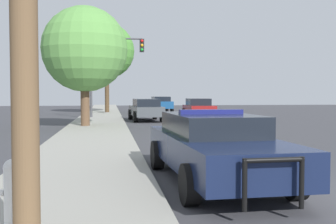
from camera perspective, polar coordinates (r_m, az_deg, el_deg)
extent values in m
cube|color=#99968C|center=(6.58, -13.65, -12.35)|extent=(3.00, 110.00, 0.13)
cube|color=#141E3D|center=(8.38, 6.33, -5.19)|extent=(2.05, 5.26, 0.59)
cube|color=black|center=(8.57, 5.84, -1.63)|extent=(1.68, 2.76, 0.41)
cylinder|color=black|center=(7.28, 16.85, -8.82)|extent=(0.27, 0.67, 0.66)
cylinder|color=black|center=(6.67, 2.96, -9.76)|extent=(0.27, 0.67, 0.66)
cylinder|color=black|center=(10.20, 8.49, -5.49)|extent=(0.27, 0.67, 0.66)
cylinder|color=black|center=(9.77, -1.46, -5.82)|extent=(0.27, 0.67, 0.66)
cylinder|color=black|center=(6.07, 17.65, -9.11)|extent=(0.07, 0.07, 0.71)
cylinder|color=black|center=(5.73, 10.34, -9.71)|extent=(0.07, 0.07, 0.71)
cylinder|color=black|center=(5.83, 14.14, -6.33)|extent=(0.86, 0.11, 0.07)
cube|color=navy|center=(8.56, 5.85, 0.04)|extent=(1.31, 0.26, 0.09)
cube|color=navy|center=(8.68, 12.12, -4.76)|extent=(0.18, 3.73, 0.17)
cylinder|color=white|center=(5.55, -20.28, -10.89)|extent=(0.21, 0.21, 0.69)
sphere|color=white|center=(5.48, -20.34, -7.11)|extent=(0.22, 0.22, 0.22)
cylinder|color=white|center=(5.50, -18.46, -10.25)|extent=(0.15, 0.08, 0.08)
cylinder|color=#424247|center=(29.17, -10.39, 4.73)|extent=(0.16, 0.16, 5.52)
cylinder|color=#424247|center=(29.37, -7.00, 9.86)|extent=(3.47, 0.11, 0.11)
cube|color=black|center=(29.39, -3.56, 8.98)|extent=(0.30, 0.24, 0.90)
sphere|color=red|center=(29.30, -3.54, 9.59)|extent=(0.20, 0.20, 0.20)
sphere|color=orange|center=(29.26, -3.54, 9.01)|extent=(0.20, 0.20, 0.20)
sphere|color=green|center=(29.23, -3.54, 8.42)|extent=(0.20, 0.20, 0.20)
cube|color=#474C51|center=(26.90, -3.05, 0.17)|extent=(1.94, 4.71, 0.59)
cube|color=black|center=(26.65, -2.98, 1.28)|extent=(1.58, 2.48, 0.46)
cylinder|color=black|center=(28.23, -5.11, -0.33)|extent=(0.28, 0.70, 0.69)
cylinder|color=black|center=(28.45, -1.82, -0.30)|extent=(0.28, 0.70, 0.69)
cylinder|color=black|center=(25.39, -4.42, -0.65)|extent=(0.28, 0.70, 0.69)
cylinder|color=black|center=(25.63, -0.77, -0.61)|extent=(0.28, 0.70, 0.69)
cube|color=maroon|center=(30.25, 4.19, 0.37)|extent=(1.82, 3.93, 0.57)
cube|color=black|center=(30.42, 4.12, 1.38)|extent=(1.54, 2.05, 0.48)
cylinder|color=black|center=(29.26, 6.30, -0.27)|extent=(0.25, 0.66, 0.65)
cylinder|color=black|center=(28.91, 2.98, -0.29)|extent=(0.25, 0.66, 0.65)
cylinder|color=black|center=(31.62, 5.29, -0.06)|extent=(0.25, 0.66, 0.65)
cylinder|color=black|center=(31.30, 2.21, -0.08)|extent=(0.25, 0.66, 0.65)
cube|color=navy|center=(40.95, -1.02, 1.01)|extent=(2.00, 4.26, 0.67)
cube|color=black|center=(40.74, -0.97, 1.78)|extent=(1.65, 2.24, 0.45)
cylinder|color=black|center=(42.11, -2.49, 0.59)|extent=(0.27, 0.66, 0.65)
cylinder|color=black|center=(42.39, -0.14, 0.61)|extent=(0.27, 0.66, 0.65)
cylinder|color=black|center=(39.55, -1.96, 0.47)|extent=(0.27, 0.66, 0.65)
cylinder|color=black|center=(39.85, 0.54, 0.48)|extent=(0.27, 0.66, 0.65)
cylinder|color=#4C3823|center=(36.85, -8.27, 3.09)|extent=(0.37, 0.37, 3.99)
sphere|color=#4C8E38|center=(37.03, -8.30, 8.21)|extent=(4.76, 4.76, 4.76)
cylinder|color=brown|center=(21.51, -11.17, 1.71)|extent=(0.45, 0.45, 2.66)
sphere|color=#5B9947|center=(21.62, -11.23, 8.37)|extent=(4.27, 4.27, 4.27)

